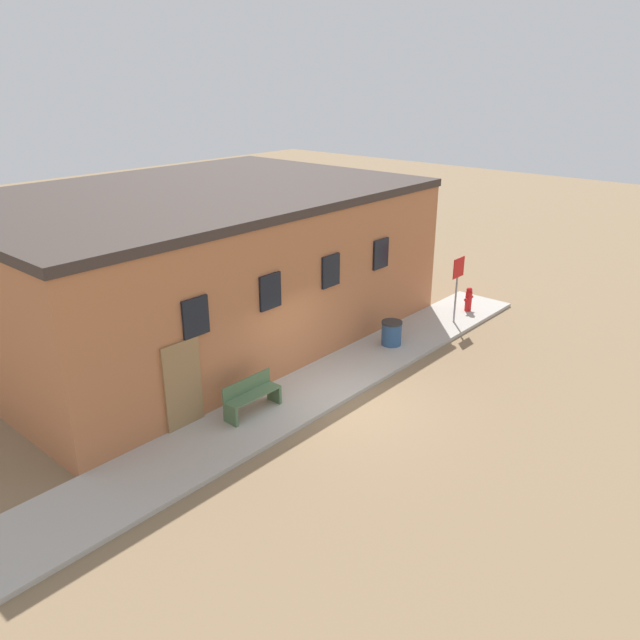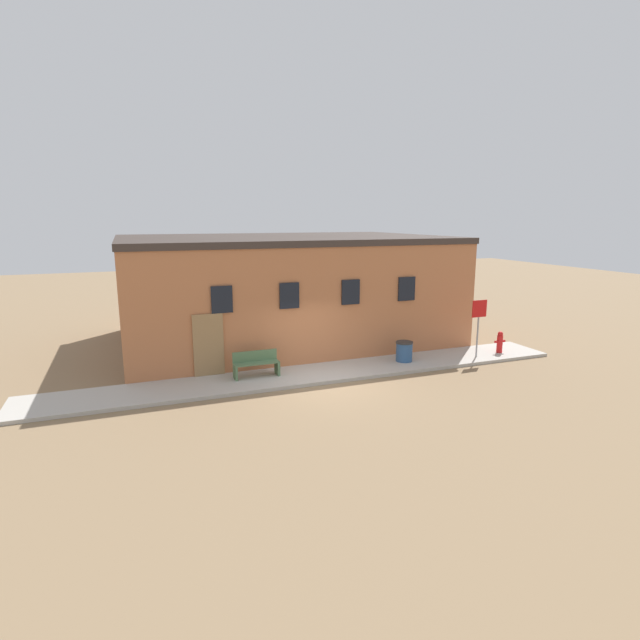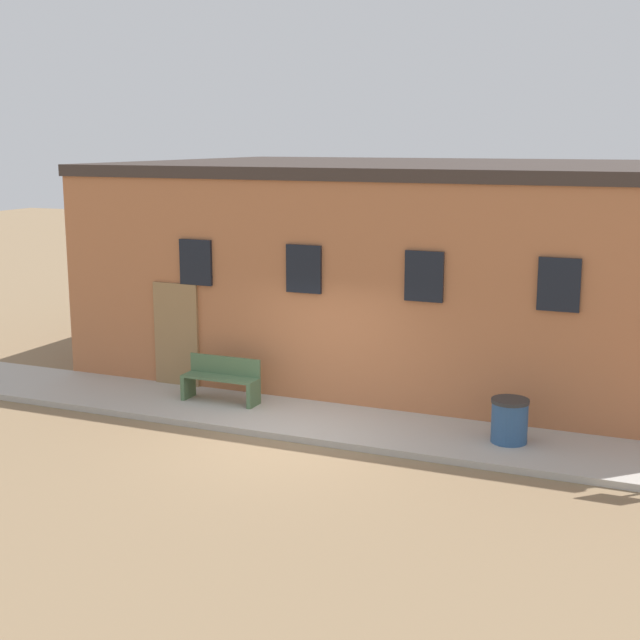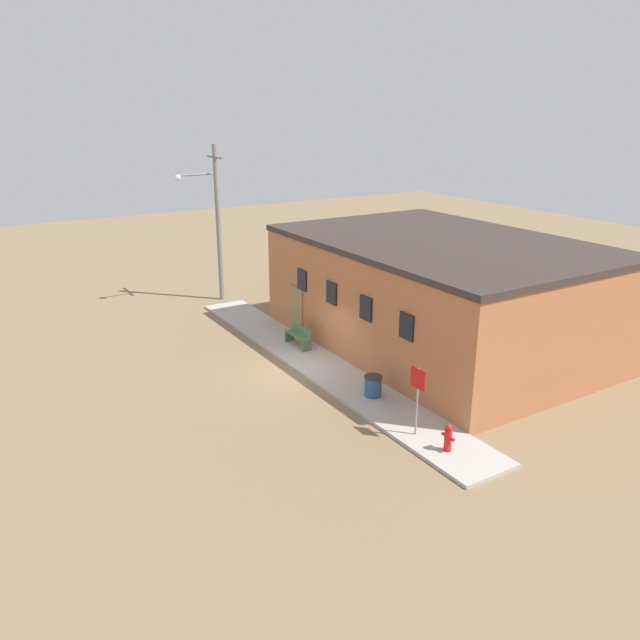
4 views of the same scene
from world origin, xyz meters
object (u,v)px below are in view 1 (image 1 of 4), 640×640
stop_sign (458,278)px  trash_bin (392,333)px  bench (251,396)px  fire_hydrant (469,299)px

stop_sign → trash_bin: bearing=170.2°
stop_sign → bench: size_ratio=1.45×
fire_hydrant → bench: size_ratio=0.56×
stop_sign → bench: 8.45m
bench → trash_bin: (5.50, -0.19, -0.06)m
stop_sign → bench: (-8.35, 0.69, -1.09)m
fire_hydrant → bench: bench is taller
fire_hydrant → bench: 9.59m
stop_sign → trash_bin: (-2.85, 0.49, -1.14)m
bench → trash_bin: bearing=-2.0°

